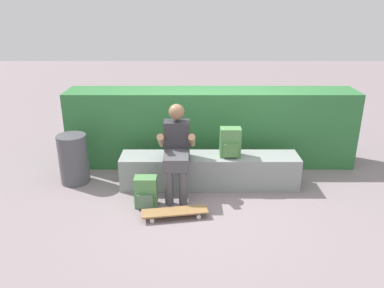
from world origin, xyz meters
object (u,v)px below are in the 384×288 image
at_px(bench_main, 211,171).
at_px(backpack_on_ground, 147,192).
at_px(person_skater, 178,148).
at_px(backpack_on_bench, 232,143).
at_px(skateboard_near_person, 176,212).
at_px(trash_bin, 75,159).

distance_m(bench_main, backpack_on_ground, 1.01).
bearing_deg(person_skater, backpack_on_bench, 15.69).
xyz_separation_m(bench_main, skateboard_near_person, (-0.45, -0.85, -0.15)).
height_order(bench_main, backpack_on_ground, bench_main).
bearing_deg(bench_main, person_skater, -154.56).
height_order(backpack_on_bench, trash_bin, backpack_on_bench).
bearing_deg(backpack_on_ground, backpack_on_bench, 27.05).
relative_size(person_skater, trash_bin, 1.70).
height_order(backpack_on_bench, backpack_on_ground, backpack_on_bench).
xyz_separation_m(skateboard_near_person, trash_bin, (-1.48, 0.97, 0.28)).
bearing_deg(bench_main, backpack_on_bench, -1.95).
bearing_deg(person_skater, backpack_on_ground, -136.56).
xyz_separation_m(person_skater, backpack_on_ground, (-0.38, -0.36, -0.46)).
relative_size(backpack_on_ground, trash_bin, 0.56).
distance_m(person_skater, backpack_on_bench, 0.75).
bearing_deg(backpack_on_ground, skateboard_near_person, -36.26).
xyz_separation_m(backpack_on_bench, trash_bin, (-2.21, 0.13, -0.30)).
height_order(bench_main, trash_bin, trash_bin).
bearing_deg(backpack_on_bench, bench_main, 178.05).
bearing_deg(trash_bin, backpack_on_bench, -3.26).
height_order(bench_main, person_skater, person_skater).
bearing_deg(skateboard_near_person, bench_main, 61.89).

